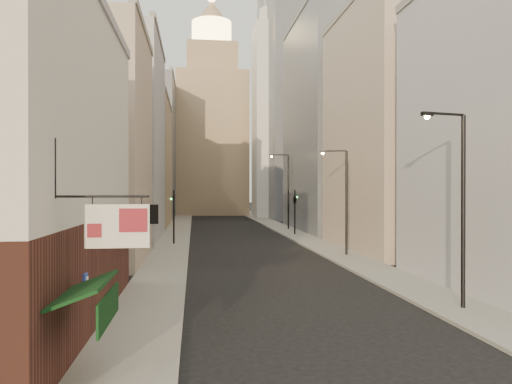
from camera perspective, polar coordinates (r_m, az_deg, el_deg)
The scene contains 17 objects.
sidewalk_left at distance 65.08m, azimuth -8.79°, elevation -4.08°, with size 3.00×140.00×0.15m, color gray.
sidewalk_right at distance 65.99m, azimuth 2.60°, elevation -4.02°, with size 3.00×140.00×0.15m, color gray.
near_building_left at distance 19.94m, azimuth -25.87°, elevation 2.98°, with size 8.30×23.04×12.30m.
left_bldg_beige at distance 36.74m, azimuth -18.80°, elevation 4.87°, with size 8.00×12.00×16.00m, color gray.
left_bldg_grey at distance 52.62m, azimuth -15.25°, elevation 5.68°, with size 8.00×16.00×20.00m, color #A3A3A9.
left_bldg_tan at distance 70.34m, azimuth -13.16°, elevation 3.11°, with size 8.00×18.00×17.00m, color #9F8568.
left_bldg_wingrid at distance 90.43m, azimuth -11.82°, elevation 4.71°, with size 8.00×20.00×24.00m, color gray.
right_bldg_beige at distance 43.45m, azimuth 15.50°, elevation 6.82°, with size 8.00×16.00×20.00m, color gray.
right_bldg_wingrid at distance 62.62m, azimuth 8.39°, elevation 7.59°, with size 8.00×20.00×26.00m, color gray.
highrise at distance 93.02m, azimuth 7.33°, elevation 13.11°, with size 21.00×23.00×51.20m.
clock_tower at distance 102.69m, azimuth -5.09°, elevation 7.35°, with size 14.00×14.00×44.90m.
white_tower at distance 90.08m, azimuth 2.33°, elevation 8.97°, with size 8.00×8.00×41.50m.
streetlamp_near at distance 22.31m, azimuth 22.19°, elevation -0.69°, with size 2.13×0.61×8.22m.
streetlamp_mid at distance 38.09m, azimuth 9.99°, elevation -0.43°, with size 2.05×0.75×8.02m.
streetlamp_far at distance 61.67m, azimuth 3.50°, elevation 0.58°, with size 2.46×0.33×9.37m.
traffic_light_left at distance 45.70m, azimuth -9.38°, elevation -1.45°, with size 0.62×0.58×5.00m.
traffic_light_right at distance 54.63m, azimuth 4.46°, elevation -0.98°, with size 0.77×0.77×5.00m.
Camera 1 is at (-4.58, -9.86, 5.08)m, focal length 35.00 mm.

